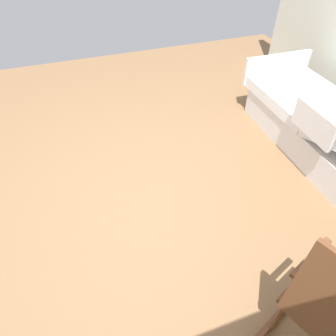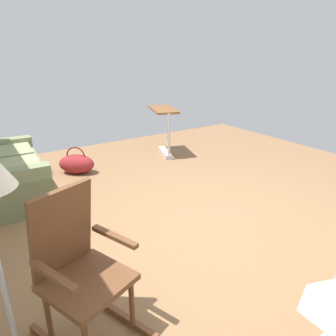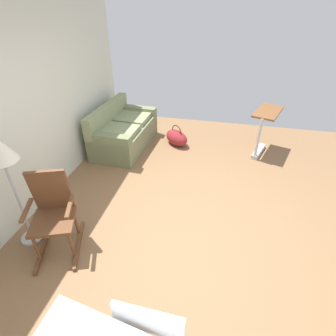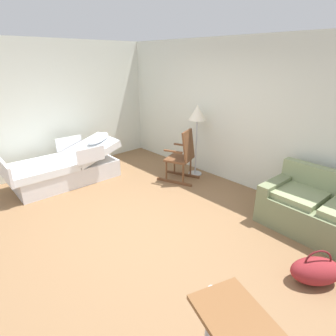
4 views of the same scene
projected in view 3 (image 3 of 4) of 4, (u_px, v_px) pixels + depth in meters
ground_plane at (195, 228)px, 3.65m from camera, size 7.32×7.32×0.00m
back_wall at (13, 119)px, 3.35m from camera, size 6.06×0.10×2.70m
couch at (124, 132)px, 5.42m from camera, size 1.64×0.92×0.85m
rocking_chair at (53, 213)px, 3.15m from camera, size 0.88×0.71×1.05m
floor_lamp at (1, 157)px, 2.82m from camera, size 0.34×0.34×1.48m
overbed_table at (264, 127)px, 5.09m from camera, size 0.89×0.64×0.84m
duffel_bag at (177, 138)px, 5.57m from camera, size 0.61×0.63×0.43m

